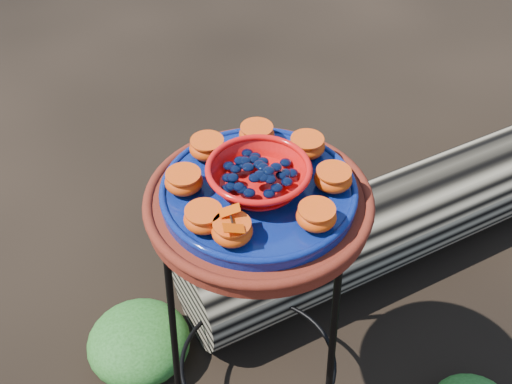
# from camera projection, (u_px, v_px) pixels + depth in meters

# --- Properties ---
(plant_stand) EXTENTS (0.44, 0.44, 0.70)m
(plant_stand) POSITION_uv_depth(u_px,v_px,m) (258.00, 315.00, 1.53)
(plant_stand) COLOR black
(plant_stand) RESTS_ON ground
(terracotta_saucer) EXTENTS (0.45, 0.45, 0.04)m
(terracotta_saucer) POSITION_uv_depth(u_px,v_px,m) (259.00, 204.00, 1.28)
(terracotta_saucer) COLOR #531808
(terracotta_saucer) RESTS_ON plant_stand
(cobalt_plate) EXTENTS (0.38, 0.38, 0.03)m
(cobalt_plate) POSITION_uv_depth(u_px,v_px,m) (259.00, 193.00, 1.26)
(cobalt_plate) COLOR #040A3F
(cobalt_plate) RESTS_ON terracotta_saucer
(red_bowl) EXTENTS (0.19, 0.19, 0.05)m
(red_bowl) POSITION_uv_depth(u_px,v_px,m) (259.00, 178.00, 1.23)
(red_bowl) COLOR red
(red_bowl) RESTS_ON cobalt_plate
(glass_gems) EXTENTS (0.15, 0.15, 0.03)m
(glass_gems) POSITION_uv_depth(u_px,v_px,m) (259.00, 162.00, 1.20)
(glass_gems) COLOR black
(glass_gems) RESTS_ON red_bowl
(orange_half_0) EXTENTS (0.07, 0.07, 0.04)m
(orange_half_0) POSITION_uv_depth(u_px,v_px,m) (232.00, 231.00, 1.14)
(orange_half_0) COLOR #BE4309
(orange_half_0) RESTS_ON cobalt_plate
(orange_half_1) EXTENTS (0.07, 0.07, 0.04)m
(orange_half_1) POSITION_uv_depth(u_px,v_px,m) (316.00, 216.00, 1.16)
(orange_half_1) COLOR #BE4309
(orange_half_1) RESTS_ON cobalt_plate
(orange_half_2) EXTENTS (0.07, 0.07, 0.04)m
(orange_half_2) POSITION_uv_depth(u_px,v_px,m) (333.00, 179.00, 1.24)
(orange_half_2) COLOR #BE4309
(orange_half_2) RESTS_ON cobalt_plate
(orange_half_3) EXTENTS (0.07, 0.07, 0.04)m
(orange_half_3) POSITION_uv_depth(u_px,v_px,m) (307.00, 146.00, 1.31)
(orange_half_3) COLOR #BE4309
(orange_half_3) RESTS_ON cobalt_plate
(orange_half_4) EXTENTS (0.07, 0.07, 0.04)m
(orange_half_4) POSITION_uv_depth(u_px,v_px,m) (257.00, 134.00, 1.34)
(orange_half_4) COLOR #BE4309
(orange_half_4) RESTS_ON cobalt_plate
(orange_half_5) EXTENTS (0.07, 0.07, 0.04)m
(orange_half_5) POSITION_uv_depth(u_px,v_px,m) (207.00, 148.00, 1.31)
(orange_half_5) COLOR #BE4309
(orange_half_5) RESTS_ON cobalt_plate
(orange_half_6) EXTENTS (0.07, 0.07, 0.04)m
(orange_half_6) POSITION_uv_depth(u_px,v_px,m) (184.00, 181.00, 1.23)
(orange_half_6) COLOR #BE4309
(orange_half_6) RESTS_ON cobalt_plate
(orange_half_7) EXTENTS (0.07, 0.07, 0.04)m
(orange_half_7) POSITION_uv_depth(u_px,v_px,m) (204.00, 218.00, 1.16)
(orange_half_7) COLOR #BE4309
(orange_half_7) RESTS_ON cobalt_plate
(butterfly) EXTENTS (0.09, 0.07, 0.01)m
(butterfly) POSITION_uv_depth(u_px,v_px,m) (232.00, 220.00, 1.12)
(butterfly) COLOR #D33C00
(butterfly) RESTS_ON orange_half_0
(driftwood_log) EXTENTS (1.50, 1.27, 0.29)m
(driftwood_log) POSITION_uv_depth(u_px,v_px,m) (412.00, 212.00, 2.08)
(driftwood_log) COLOR black
(driftwood_log) RESTS_ON ground
(foliage_left) EXTENTS (0.29, 0.29, 0.15)m
(foliage_left) POSITION_uv_depth(u_px,v_px,m) (139.00, 341.00, 1.80)
(foliage_left) COLOR #184210
(foliage_left) RESTS_ON ground
(foliage_back) EXTENTS (0.28, 0.28, 0.14)m
(foliage_back) POSITION_uv_depth(u_px,v_px,m) (226.00, 247.00, 2.07)
(foliage_back) COLOR #184210
(foliage_back) RESTS_ON ground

